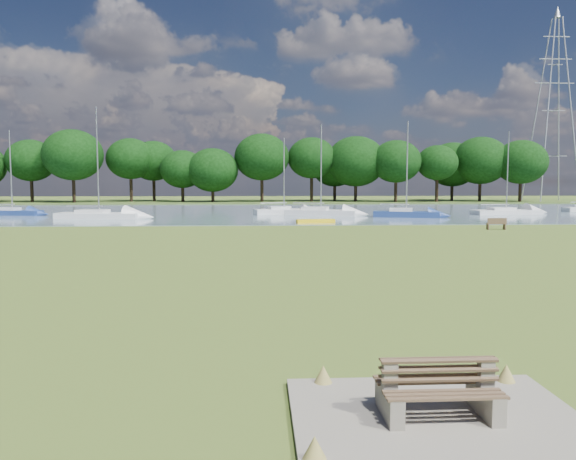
{
  "coord_description": "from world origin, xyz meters",
  "views": [
    {
      "loc": [
        -2.55,
        -21.73,
        3.48
      ],
      "look_at": [
        -1.56,
        -2.0,
        1.76
      ],
      "focal_mm": 35.0,
      "sensor_mm": 36.0,
      "label": 1
    }
  ],
  "objects_px": {
    "sailboat_4": "(98,213)",
    "bench_pair": "(438,390)",
    "sailboat_1": "(283,209)",
    "pylon": "(555,82)",
    "sailboat_6": "(506,210)",
    "sailboat_0": "(12,211)",
    "sailboat_3": "(320,210)",
    "kayak": "(316,221)",
    "riverbank_bench": "(496,224)",
    "sailboat_2": "(405,212)"
  },
  "relations": [
    {
      "from": "sailboat_4",
      "to": "bench_pair",
      "type": "bearing_deg",
      "value": -59.24
    },
    {
      "from": "sailboat_1",
      "to": "pylon",
      "type": "bearing_deg",
      "value": 20.54
    },
    {
      "from": "sailboat_6",
      "to": "bench_pair",
      "type": "bearing_deg",
      "value": -124.37
    },
    {
      "from": "sailboat_0",
      "to": "sailboat_3",
      "type": "relative_size",
      "value": 0.93
    },
    {
      "from": "kayak",
      "to": "sailboat_3",
      "type": "xyz_separation_m",
      "value": [
        1.48,
        10.37,
        0.36
      ]
    },
    {
      "from": "riverbank_bench",
      "to": "pylon",
      "type": "relative_size",
      "value": 0.04
    },
    {
      "from": "sailboat_4",
      "to": "sailboat_3",
      "type": "bearing_deg",
      "value": 19.44
    },
    {
      "from": "sailboat_3",
      "to": "sailboat_6",
      "type": "xyz_separation_m",
      "value": [
        19.39,
        0.72,
        -0.09
      ]
    },
    {
      "from": "sailboat_3",
      "to": "sailboat_4",
      "type": "height_order",
      "value": "sailboat_4"
    },
    {
      "from": "sailboat_6",
      "to": "kayak",
      "type": "bearing_deg",
      "value": -161.41
    },
    {
      "from": "sailboat_2",
      "to": "sailboat_6",
      "type": "xyz_separation_m",
      "value": [
        11.56,
        4.04,
        -0.11
      ]
    },
    {
      "from": "riverbank_bench",
      "to": "sailboat_3",
      "type": "distance_m",
      "value": 19.99
    },
    {
      "from": "riverbank_bench",
      "to": "pylon",
      "type": "xyz_separation_m",
      "value": [
        31.61,
        52.36,
        19.31
      ]
    },
    {
      "from": "sailboat_2",
      "to": "sailboat_1",
      "type": "bearing_deg",
      "value": 168.78
    },
    {
      "from": "sailboat_1",
      "to": "sailboat_6",
      "type": "relative_size",
      "value": 0.93
    },
    {
      "from": "sailboat_3",
      "to": "sailboat_4",
      "type": "xyz_separation_m",
      "value": [
        -20.95,
        -3.71,
        -0.03
      ]
    },
    {
      "from": "bench_pair",
      "to": "pylon",
      "type": "height_order",
      "value": "pylon"
    },
    {
      "from": "bench_pair",
      "to": "pylon",
      "type": "bearing_deg",
      "value": 60.83
    },
    {
      "from": "riverbank_bench",
      "to": "sailboat_4",
      "type": "distance_m",
      "value": 34.45
    },
    {
      "from": "pylon",
      "to": "bench_pair",
      "type": "bearing_deg",
      "value": -118.73
    },
    {
      "from": "sailboat_1",
      "to": "sailboat_2",
      "type": "xyz_separation_m",
      "value": [
        11.42,
        -5.77,
        0.05
      ]
    },
    {
      "from": "kayak",
      "to": "sailboat_6",
      "type": "distance_m",
      "value": 23.64
    },
    {
      "from": "sailboat_1",
      "to": "sailboat_0",
      "type": "bearing_deg",
      "value": 166.23
    },
    {
      "from": "sailboat_0",
      "to": "sailboat_3",
      "type": "bearing_deg",
      "value": 9.76
    },
    {
      "from": "riverbank_bench",
      "to": "sailboat_0",
      "type": "height_order",
      "value": "sailboat_0"
    },
    {
      "from": "pylon",
      "to": "kayak",
      "type": "bearing_deg",
      "value": -133.75
    },
    {
      "from": "sailboat_1",
      "to": "sailboat_2",
      "type": "height_order",
      "value": "sailboat_2"
    },
    {
      "from": "sailboat_1",
      "to": "bench_pair",
      "type": "bearing_deg",
      "value": -105.08
    },
    {
      "from": "bench_pair",
      "to": "riverbank_bench",
      "type": "bearing_deg",
      "value": 65.02
    },
    {
      "from": "riverbank_bench",
      "to": "sailboat_2",
      "type": "height_order",
      "value": "sailboat_2"
    },
    {
      "from": "sailboat_0",
      "to": "sailboat_6",
      "type": "height_order",
      "value": "sailboat_6"
    },
    {
      "from": "sailboat_1",
      "to": "kayak",
      "type": "bearing_deg",
      "value": -95.85
    },
    {
      "from": "sailboat_2",
      "to": "sailboat_3",
      "type": "distance_m",
      "value": 8.5
    },
    {
      "from": "bench_pair",
      "to": "kayak",
      "type": "height_order",
      "value": "bench_pair"
    },
    {
      "from": "riverbank_bench",
      "to": "sailboat_3",
      "type": "xyz_separation_m",
      "value": [
        -10.94,
        16.73,
        0.14
      ]
    },
    {
      "from": "kayak",
      "to": "pylon",
      "type": "relative_size",
      "value": 0.1
    },
    {
      "from": "riverbank_bench",
      "to": "sailboat_2",
      "type": "xyz_separation_m",
      "value": [
        -3.12,
        13.41,
        0.16
      ]
    },
    {
      "from": "sailboat_4",
      "to": "sailboat_1",
      "type": "bearing_deg",
      "value": 28.94
    },
    {
      "from": "sailboat_0",
      "to": "sailboat_3",
      "type": "distance_m",
      "value": 31.13
    },
    {
      "from": "sailboat_1",
      "to": "sailboat_6",
      "type": "height_order",
      "value": "sailboat_6"
    },
    {
      "from": "pylon",
      "to": "sailboat_1",
      "type": "distance_m",
      "value": 59.99
    },
    {
      "from": "sailboat_2",
      "to": "sailboat_6",
      "type": "distance_m",
      "value": 12.25
    },
    {
      "from": "bench_pair",
      "to": "sailboat_1",
      "type": "height_order",
      "value": "sailboat_1"
    },
    {
      "from": "riverbank_bench",
      "to": "sailboat_2",
      "type": "bearing_deg",
      "value": 106.89
    },
    {
      "from": "sailboat_4",
      "to": "sailboat_6",
      "type": "distance_m",
      "value": 40.59
    },
    {
      "from": "kayak",
      "to": "bench_pair",
      "type": "bearing_deg",
      "value": -101.46
    },
    {
      "from": "sailboat_2",
      "to": "bench_pair",
      "type": "bearing_deg",
      "value": -88.52
    },
    {
      "from": "sailboat_0",
      "to": "sailboat_6",
      "type": "xyz_separation_m",
      "value": [
        50.47,
        -1.05,
        -0.05
      ]
    },
    {
      "from": "pylon",
      "to": "sailboat_4",
      "type": "height_order",
      "value": "pylon"
    },
    {
      "from": "sailboat_1",
      "to": "sailboat_4",
      "type": "distance_m",
      "value": 18.42
    }
  ]
}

